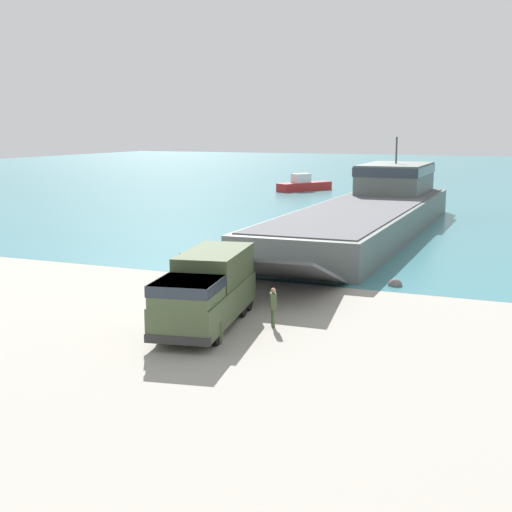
# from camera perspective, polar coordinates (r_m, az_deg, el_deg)

# --- Properties ---
(ground_plane) EXTENTS (240.00, 240.00, 0.00)m
(ground_plane) POSITION_cam_1_polar(r_m,az_deg,el_deg) (32.88, -5.11, -3.99)
(ground_plane) COLOR #9E998E
(water_surface) EXTENTS (240.00, 180.00, 0.01)m
(water_surface) POSITION_cam_1_polar(r_m,az_deg,el_deg) (125.55, 16.28, 6.17)
(water_surface) COLOR teal
(water_surface) RESTS_ON ground_plane
(landing_craft) EXTENTS (8.64, 41.25, 7.23)m
(landing_craft) POSITION_cam_1_polar(r_m,az_deg,el_deg) (57.20, 9.25, 3.75)
(landing_craft) COLOR #56605B
(landing_craft) RESTS_ON ground_plane
(military_truck) EXTENTS (3.83, 7.97, 2.96)m
(military_truck) POSITION_cam_1_polar(r_m,az_deg,el_deg) (29.19, -3.97, -2.69)
(military_truck) COLOR #475638
(military_truck) RESTS_ON ground_plane
(soldier_on_ramp) EXTENTS (0.42, 0.50, 1.65)m
(soldier_on_ramp) POSITION_cam_1_polar(r_m,az_deg,el_deg) (29.08, 1.38, -3.91)
(soldier_on_ramp) COLOR #475638
(soldier_on_ramp) RESTS_ON ground_plane
(moored_boat_a) EXTENTS (5.53, 7.87, 2.23)m
(moored_boat_a) POSITION_cam_1_polar(r_m,az_deg,el_deg) (92.56, 3.84, 5.69)
(moored_boat_a) COLOR #B22323
(moored_boat_a) RESTS_ON ground_plane
(cargo_crate) EXTENTS (1.16, 1.25, 0.84)m
(cargo_crate) POSITION_cam_1_polar(r_m,az_deg,el_deg) (27.45, -3.57, -5.94)
(cargo_crate) COLOR #566042
(cargo_crate) RESTS_ON ground_plane
(shoreline_rock_a) EXTENTS (0.87, 0.87, 0.87)m
(shoreline_rock_a) POSITION_cam_1_polar(r_m,az_deg,el_deg) (39.69, -6.24, -1.53)
(shoreline_rock_a) COLOR #66605B
(shoreline_rock_a) RESTS_ON ground_plane
(shoreline_rock_b) EXTENTS (0.75, 0.75, 0.75)m
(shoreline_rock_b) POSITION_cam_1_polar(r_m,az_deg,el_deg) (37.52, 11.06, -2.35)
(shoreline_rock_b) COLOR #66605B
(shoreline_rock_b) RESTS_ON ground_plane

